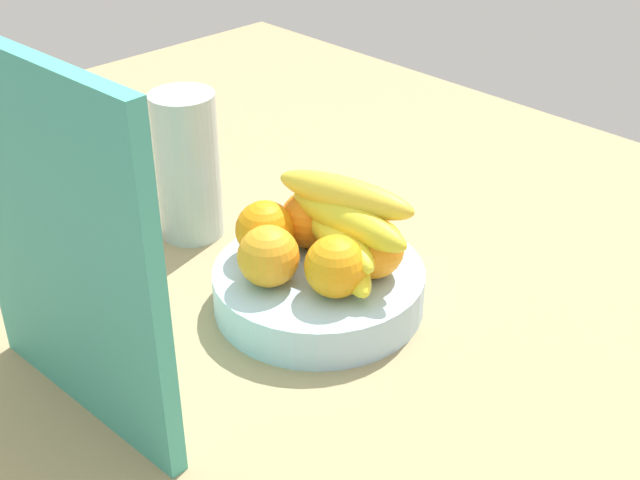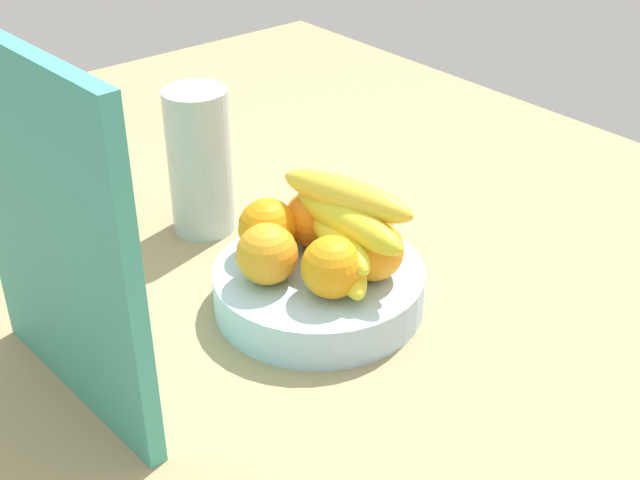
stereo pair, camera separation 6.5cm
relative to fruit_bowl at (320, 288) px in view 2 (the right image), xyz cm
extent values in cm
cube|color=#9A885F|center=(0.22, 0.82, -3.96)|extent=(180.00, 140.00, 3.00)
cylinder|color=#A9CBE5|center=(0.00, 0.00, 0.00)|extent=(24.32, 24.32, 4.92)
sphere|color=orange|center=(2.13, 5.79, 5.91)|extent=(6.89, 6.89, 6.89)
sphere|color=orange|center=(-4.48, 2.00, 5.91)|extent=(6.89, 6.89, 6.89)
sphere|color=orange|center=(-4.75, -3.70, 5.91)|extent=(6.89, 6.89, 6.89)
sphere|color=orange|center=(-0.16, -6.71, 5.91)|extent=(6.89, 6.89, 6.89)
sphere|color=orange|center=(4.91, -3.04, 5.91)|extent=(6.89, 6.89, 6.89)
sphere|color=orange|center=(6.68, 2.32, 5.91)|extent=(6.89, 6.89, 6.89)
ellipsoid|color=yellow|center=(-1.65, -2.00, 4.46)|extent=(16.78, 11.81, 4.00)
ellipsoid|color=yellow|center=(-0.48, -1.99, 6.66)|extent=(17.37, 9.37, 4.00)
ellipsoid|color=yellow|center=(-1.83, -2.47, 8.86)|extent=(17.01, 4.03, 4.00)
ellipsoid|color=yellow|center=(-0.40, -3.50, 11.06)|extent=(17.46, 8.14, 4.00)
cube|color=teal|center=(4.04, 28.06, 15.54)|extent=(28.06, 3.26, 36.00)
cylinder|color=#AFBCBA|center=(23.97, 0.32, 7.33)|extent=(8.30, 8.30, 19.59)
camera|label=1|loc=(-57.99, 56.59, 55.15)|focal=47.68mm
camera|label=2|loc=(-62.33, 51.76, 55.15)|focal=47.68mm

